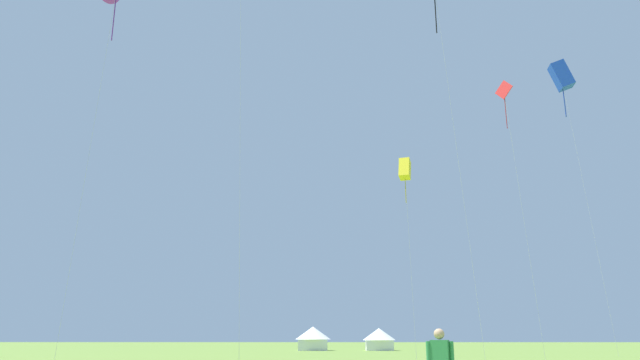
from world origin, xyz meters
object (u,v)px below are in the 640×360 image
(kite_red_diamond, at_px, (505,99))
(festival_tent_left, at_px, (313,337))
(kite_blue_box, at_px, (561,76))
(festival_tent_right, at_px, (379,338))
(kite_yellow_box, at_px, (405,169))

(kite_red_diamond, relative_size, festival_tent_left, 4.84)
(kite_red_diamond, xyz_separation_m, kite_blue_box, (9.60, 11.68, 7.39))
(kite_blue_box, distance_m, festival_tent_left, 41.30)
(festival_tent_left, relative_size, festival_tent_right, 1.07)
(kite_yellow_box, bearing_deg, kite_blue_box, 33.44)
(kite_blue_box, distance_m, kite_yellow_box, 24.90)
(festival_tent_left, bearing_deg, kite_red_diamond, -63.04)
(festival_tent_right, bearing_deg, kite_blue_box, -48.70)
(festival_tent_right, bearing_deg, festival_tent_left, 180.00)
(kite_blue_box, relative_size, festival_tent_left, 6.51)
(festival_tent_right, bearing_deg, kite_red_diamond, -75.92)
(kite_blue_box, bearing_deg, festival_tent_left, 142.16)
(kite_blue_box, xyz_separation_m, kite_yellow_box, (-17.66, -11.66, -13.13))
(kite_red_diamond, relative_size, kite_yellow_box, 1.44)
(kite_blue_box, xyz_separation_m, festival_tent_left, (-25.69, 19.95, -25.45))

